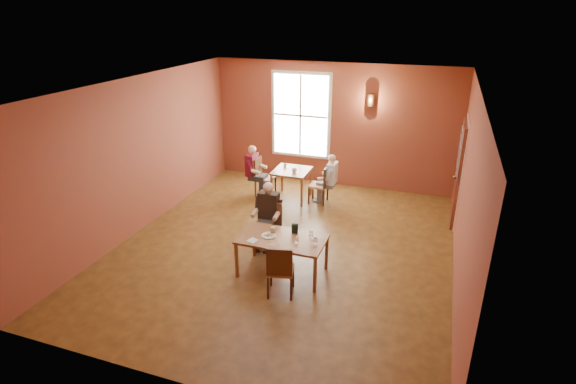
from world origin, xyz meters
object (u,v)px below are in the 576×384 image
(diner_white, at_px, (320,180))
(diner_maroon, at_px, (264,171))
(second_table, at_px, (291,184))
(chair_diner_white, at_px, (319,184))
(main_table, at_px, (282,256))
(chair_diner_main, at_px, (269,228))
(chair_empty, at_px, (281,269))
(chair_diner_maroon, at_px, (265,177))
(diner_main, at_px, (268,221))

(diner_white, bearing_deg, diner_maroon, 90.00)
(second_table, relative_size, chair_diner_white, 0.91)
(main_table, height_order, chair_diner_main, chair_diner_main)
(chair_empty, distance_m, diner_white, 3.63)
(chair_diner_maroon, bearing_deg, diner_main, 22.78)
(chair_diner_white, xyz_separation_m, chair_diner_maroon, (-1.30, 0.00, 0.02))
(chair_diner_white, relative_size, chair_diner_maroon, 0.96)
(chair_empty, xyz_separation_m, diner_white, (-0.37, 3.61, 0.11))
(chair_diner_main, bearing_deg, diner_maroon, -66.36)
(chair_empty, height_order, chair_diner_maroon, chair_diner_maroon)
(main_table, height_order, diner_white, diner_white)
(chair_diner_white, bearing_deg, diner_main, 173.58)
(main_table, height_order, second_table, second_table)
(second_table, height_order, chair_diner_white, chair_diner_white)
(main_table, bearing_deg, chair_diner_main, 127.57)
(main_table, height_order, chair_empty, chair_empty)
(chair_diner_maroon, distance_m, diner_maroon, 0.14)
(chair_diner_maroon, bearing_deg, chair_empty, 25.22)
(chair_diner_white, xyz_separation_m, diner_maroon, (-1.33, 0.00, 0.15))
(main_table, bearing_deg, diner_maroon, 116.93)
(chair_empty, distance_m, diner_maroon, 4.01)
(second_table, distance_m, chair_diner_white, 0.66)
(chair_diner_main, xyz_separation_m, chair_empty, (0.68, -1.20, 0.00))
(diner_main, distance_m, chair_diner_maroon, 2.65)
(diner_main, relative_size, chair_diner_maroon, 1.32)
(main_table, bearing_deg, chair_empty, -72.31)
(main_table, height_order, diner_main, diner_main)
(main_table, relative_size, diner_main, 1.18)
(chair_diner_main, distance_m, diner_white, 2.43)
(chair_diner_main, xyz_separation_m, chair_diner_maroon, (-1.03, 2.41, 0.01))
(main_table, relative_size, chair_diner_white, 1.62)
(diner_main, bearing_deg, diner_maroon, -66.62)
(diner_main, distance_m, second_table, 2.48)
(main_table, relative_size, second_table, 1.77)
(diner_maroon, bearing_deg, second_table, 90.00)
(second_table, bearing_deg, chair_empty, -73.78)
(diner_main, relative_size, second_table, 1.50)
(chair_diner_white, relative_size, diner_maroon, 0.74)
(chair_diner_main, distance_m, diner_main, 0.16)
(chair_diner_white, bearing_deg, chair_diner_main, 173.50)
(diner_white, bearing_deg, chair_diner_white, 90.00)
(chair_diner_main, bearing_deg, second_table, -81.15)
(second_table, distance_m, chair_diner_maroon, 0.66)
(chair_diner_main, bearing_deg, chair_empty, 119.37)
(chair_empty, relative_size, diner_maroon, 0.75)
(chair_diner_white, xyz_separation_m, diner_white, (0.03, 0.00, 0.12))
(main_table, distance_m, chair_empty, 0.59)
(chair_diner_main, bearing_deg, diner_white, -97.20)
(diner_main, distance_m, diner_white, 2.46)
(chair_diner_white, bearing_deg, main_table, -175.79)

